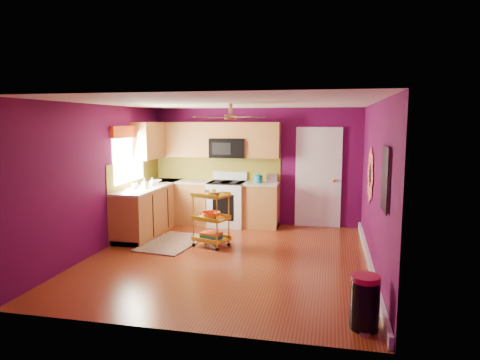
# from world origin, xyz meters

# --- Properties ---
(ground) EXTENTS (5.00, 5.00, 0.00)m
(ground) POSITION_xyz_m (0.00, 0.00, 0.00)
(ground) COLOR maroon
(ground) RESTS_ON ground
(room_envelope) EXTENTS (4.54, 5.04, 2.52)m
(room_envelope) POSITION_xyz_m (0.03, 0.00, 1.63)
(room_envelope) COLOR #540940
(room_envelope) RESTS_ON ground
(lower_cabinets) EXTENTS (2.81, 2.31, 0.94)m
(lower_cabinets) POSITION_xyz_m (-1.35, 1.82, 0.43)
(lower_cabinets) COLOR #9B5F2A
(lower_cabinets) RESTS_ON ground
(electric_range) EXTENTS (0.76, 0.66, 1.13)m
(electric_range) POSITION_xyz_m (-0.55, 2.17, 0.48)
(electric_range) COLOR white
(electric_range) RESTS_ON ground
(upper_cabinetry) EXTENTS (2.80, 2.30, 1.26)m
(upper_cabinetry) POSITION_xyz_m (-1.24, 2.17, 1.80)
(upper_cabinetry) COLOR #9B5F2A
(upper_cabinetry) RESTS_ON ground
(left_window) EXTENTS (0.08, 1.35, 1.08)m
(left_window) POSITION_xyz_m (-2.22, 1.05, 1.74)
(left_window) COLOR white
(left_window) RESTS_ON ground
(panel_door) EXTENTS (0.95, 0.11, 2.15)m
(panel_door) POSITION_xyz_m (1.35, 2.47, 1.02)
(panel_door) COLOR white
(panel_door) RESTS_ON ground
(right_wall_art) EXTENTS (0.04, 2.74, 1.04)m
(right_wall_art) POSITION_xyz_m (2.23, -0.34, 1.44)
(right_wall_art) COLOR black
(right_wall_art) RESTS_ON ground
(ceiling_fan) EXTENTS (1.01, 1.01, 0.26)m
(ceiling_fan) POSITION_xyz_m (0.00, 0.20, 2.29)
(ceiling_fan) COLOR #BF8C3F
(ceiling_fan) RESTS_ON ground
(shag_rug) EXTENTS (1.03, 1.49, 0.02)m
(shag_rug) POSITION_xyz_m (-1.20, 0.61, 0.01)
(shag_rug) COLOR black
(shag_rug) RESTS_ON ground
(rolling_cart) EXTENTS (0.69, 0.60, 1.05)m
(rolling_cart) POSITION_xyz_m (-0.44, 0.58, 0.54)
(rolling_cart) COLOR gold
(rolling_cart) RESTS_ON ground
(trash_can) EXTENTS (0.32, 0.34, 0.59)m
(trash_can) POSITION_xyz_m (2.00, -2.03, 0.30)
(trash_can) COLOR black
(trash_can) RESTS_ON ground
(teal_kettle) EXTENTS (0.18, 0.18, 0.21)m
(teal_kettle) POSITION_xyz_m (0.12, 2.19, 1.02)
(teal_kettle) COLOR #147497
(teal_kettle) RESTS_ON lower_cabinets
(toaster) EXTENTS (0.22, 0.15, 0.18)m
(toaster) POSITION_xyz_m (0.40, 2.31, 1.03)
(toaster) COLOR beige
(toaster) RESTS_ON lower_cabinets
(soap_bottle_a) EXTENTS (0.09, 0.09, 0.20)m
(soap_bottle_a) POSITION_xyz_m (-1.88, 0.98, 1.04)
(soap_bottle_a) COLOR #EA3F72
(soap_bottle_a) RESTS_ON lower_cabinets
(soap_bottle_b) EXTENTS (0.13, 0.13, 0.16)m
(soap_bottle_b) POSITION_xyz_m (-1.88, 1.34, 1.02)
(soap_bottle_b) COLOR white
(soap_bottle_b) RESTS_ON lower_cabinets
(counter_dish) EXTENTS (0.25, 0.25, 0.06)m
(counter_dish) POSITION_xyz_m (-1.98, 1.75, 0.97)
(counter_dish) COLOR white
(counter_dish) RESTS_ON lower_cabinets
(counter_cup) EXTENTS (0.13, 0.13, 0.10)m
(counter_cup) POSITION_xyz_m (-2.06, 0.93, 0.99)
(counter_cup) COLOR white
(counter_cup) RESTS_ON lower_cabinets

